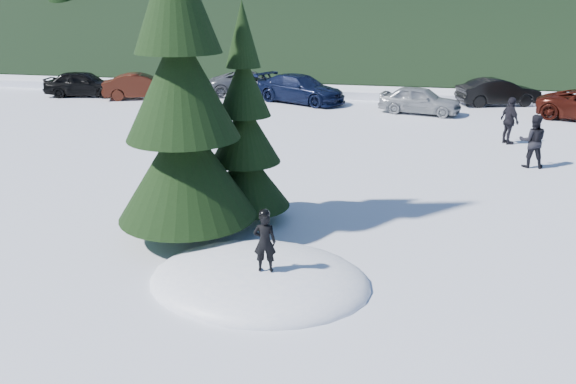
% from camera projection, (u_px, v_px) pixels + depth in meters
% --- Properties ---
extents(ground, '(200.00, 200.00, 0.00)m').
position_uv_depth(ground, '(259.00, 282.00, 11.24)').
color(ground, white).
rests_on(ground, ground).
extents(snow_mound, '(4.48, 3.52, 0.96)m').
position_uv_depth(snow_mound, '(259.00, 282.00, 11.24)').
color(snow_mound, white).
rests_on(snow_mound, ground).
extents(spruce_tall, '(3.20, 3.20, 8.60)m').
position_uv_depth(spruce_tall, '(182.00, 98.00, 12.28)').
color(spruce_tall, black).
rests_on(spruce_tall, ground).
extents(spruce_short, '(2.20, 2.20, 5.37)m').
position_uv_depth(spruce_short, '(245.00, 140.00, 13.76)').
color(spruce_short, black).
rests_on(spruce_short, ground).
extents(child_skier, '(0.46, 0.34, 1.17)m').
position_uv_depth(child_skier, '(265.00, 242.00, 10.48)').
color(child_skier, black).
rests_on(child_skier, snow_mound).
extents(adult_0, '(0.87, 0.68, 1.79)m').
position_uv_depth(adult_0, '(533.00, 141.00, 18.69)').
color(adult_0, black).
rests_on(adult_0, ground).
extents(adult_1, '(0.86, 1.16, 1.83)m').
position_uv_depth(adult_1, '(510.00, 121.00, 21.75)').
color(adult_1, black).
rests_on(adult_1, ground).
extents(car_0, '(4.62, 2.52, 1.49)m').
position_uv_depth(car_0, '(84.00, 83.00, 32.66)').
color(car_0, black).
rests_on(car_0, ground).
extents(car_1, '(4.55, 3.02, 1.42)m').
position_uv_depth(car_1, '(142.00, 86.00, 31.88)').
color(car_1, '#361209').
rests_on(car_1, ground).
extents(car_2, '(5.45, 3.50, 1.40)m').
position_uv_depth(car_2, '(252.00, 83.00, 33.01)').
color(car_2, '#52555A').
rests_on(car_2, ground).
extents(car_3, '(5.62, 4.08, 1.51)m').
position_uv_depth(car_3, '(300.00, 89.00, 30.61)').
color(car_3, black).
rests_on(car_3, ground).
extents(car_4, '(4.23, 2.47, 1.35)m').
position_uv_depth(car_4, '(420.00, 100.00, 27.67)').
color(car_4, gray).
rests_on(car_4, ground).
extents(car_5, '(4.55, 2.78, 1.42)m').
position_uv_depth(car_5, '(498.00, 92.00, 29.88)').
color(car_5, black).
rests_on(car_5, ground).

